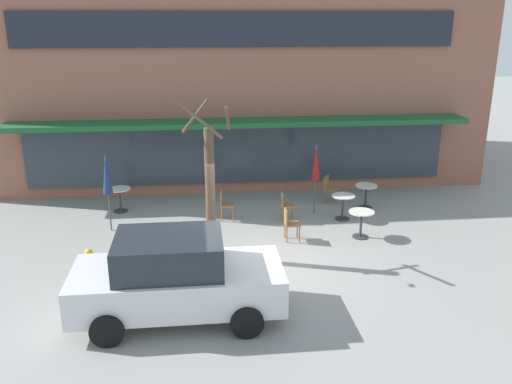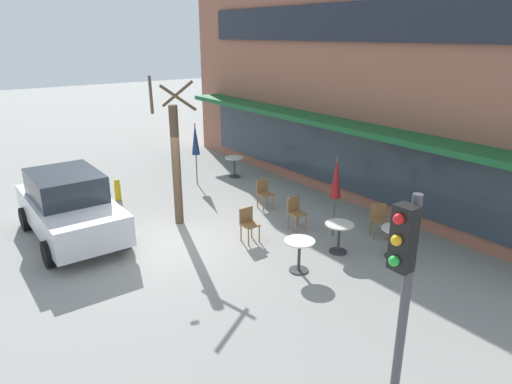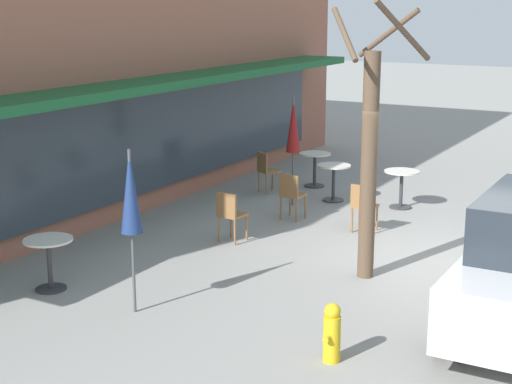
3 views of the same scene
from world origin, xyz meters
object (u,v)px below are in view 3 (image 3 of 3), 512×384
object	(u,v)px
patio_umbrella_green_folded	(131,193)
fire_hydrant	(332,332)
cafe_chair_1	(267,169)
street_tree	(370,154)
cafe_table_mid_patio	(401,183)
patio_umbrella_cream_folded	(293,126)
cafe_chair_0	(291,193)
cafe_table_streetside	(315,164)
cafe_table_by_tree	(334,176)
cafe_table_near_wall	(49,255)
cafe_chair_2	(363,204)
cafe_chair_3	(230,213)

from	to	relation	value
patio_umbrella_green_folded	fire_hydrant	world-z (taller)	patio_umbrella_green_folded
cafe_chair_1	street_tree	world-z (taller)	street_tree
cafe_table_mid_patio	patio_umbrella_cream_folded	size ratio (longest dim) A/B	0.35
cafe_chair_0	cafe_chair_1	size ratio (longest dim) A/B	1.00
cafe_table_mid_patio	cafe_table_streetside	bearing A→B (deg)	69.99
patio_umbrella_green_folded	patio_umbrella_cream_folded	size ratio (longest dim) A/B	1.00
cafe_table_by_tree	fire_hydrant	bearing A→B (deg)	-156.02
cafe_table_near_wall	cafe_chair_2	xyz separation A→B (m)	(4.89, -2.80, 0.01)
cafe_chair_0	cafe_chair_3	xyz separation A→B (m)	(-1.78, 0.26, 0.00)
patio_umbrella_green_folded	cafe_chair_0	distance (m)	5.19
patio_umbrella_cream_folded	cafe_chair_3	world-z (taller)	patio_umbrella_cream_folded
cafe_chair_0	cafe_chair_2	xyz separation A→B (m)	(-0.12, -1.50, 0.00)
cafe_chair_0	patio_umbrella_cream_folded	bearing A→B (deg)	25.63
cafe_table_streetside	cafe_table_by_tree	world-z (taller)	same
cafe_table_by_tree	street_tree	size ratio (longest dim) A/B	0.19
cafe_table_by_tree	street_tree	world-z (taller)	street_tree
patio_umbrella_cream_folded	cafe_chair_0	world-z (taller)	patio_umbrella_cream_folded
cafe_table_by_tree	patio_umbrella_cream_folded	xyz separation A→B (m)	(-0.75, 0.57, 1.11)
patio_umbrella_green_folded	cafe_chair_3	xyz separation A→B (m)	(3.28, 0.52, -1.10)
street_tree	cafe_table_streetside	bearing A→B (deg)	32.93
patio_umbrella_cream_folded	fire_hydrant	size ratio (longest dim) A/B	3.12
fire_hydrant	cafe_chair_2	bearing A→B (deg)	18.20
patio_umbrella_cream_folded	street_tree	world-z (taller)	street_tree
cafe_chair_0	cafe_chair_3	bearing A→B (deg)	171.73
cafe_table_by_tree	cafe_chair_3	world-z (taller)	cafe_chair_3
cafe_chair_2	fire_hydrant	size ratio (longest dim) A/B	1.26
cafe_table_streetside	cafe_chair_1	world-z (taller)	cafe_chair_1
cafe_table_streetside	cafe_chair_0	xyz separation A→B (m)	(-2.71, -0.80, 0.01)
cafe_table_mid_patio	patio_umbrella_green_folded	xyz separation A→B (m)	(-6.94, 1.24, 1.11)
cafe_chair_1	cafe_chair_3	world-z (taller)	same
cafe_chair_1	fire_hydrant	distance (m)	8.21
cafe_table_streetside	cafe_table_mid_patio	world-z (taller)	same
cafe_table_near_wall	cafe_chair_0	world-z (taller)	cafe_chair_0
cafe_table_mid_patio	cafe_chair_1	xyz separation A→B (m)	(-0.20, 2.96, 0.01)
cafe_table_near_wall	patio_umbrella_green_folded	bearing A→B (deg)	-92.25
patio_umbrella_cream_folded	cafe_chair_2	distance (m)	2.52
cafe_table_streetside	fire_hydrant	bearing A→B (deg)	-153.28
cafe_table_near_wall	street_tree	bearing A→B (deg)	-53.50
cafe_chair_0	street_tree	xyz separation A→B (m)	(-2.26, -2.42, 1.35)
cafe_table_by_tree	cafe_chair_2	xyz separation A→B (m)	(-1.85, -1.40, 0.01)
patio_umbrella_green_folded	cafe_table_mid_patio	bearing A→B (deg)	-10.12
cafe_chair_3	fire_hydrant	size ratio (longest dim) A/B	1.26
street_tree	patio_umbrella_green_folded	bearing A→B (deg)	142.56
cafe_chair_2	fire_hydrant	distance (m)	5.27
patio_umbrella_green_folded	street_tree	size ratio (longest dim) A/B	0.54
patio_umbrella_cream_folded	cafe_chair_0	size ratio (longest dim) A/B	2.47
cafe_chair_0	fire_hydrant	world-z (taller)	cafe_chair_0
cafe_chair_2	patio_umbrella_cream_folded	bearing A→B (deg)	60.69
cafe_table_streetside	cafe_chair_3	size ratio (longest dim) A/B	0.85
patio_umbrella_cream_folded	fire_hydrant	distance (m)	7.22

